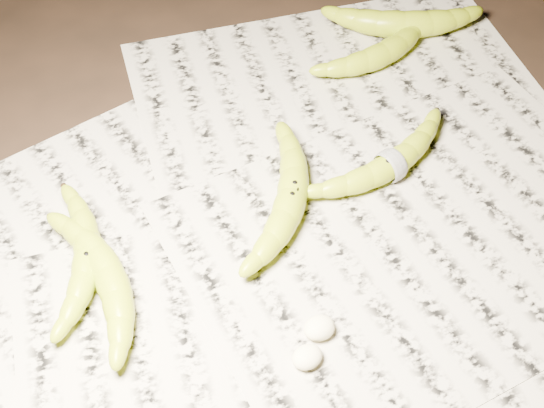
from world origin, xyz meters
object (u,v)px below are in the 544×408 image
banana_center (291,196)px  banana_upper_b (404,22)px  banana_left_a (87,254)px  banana_left_b (109,273)px  banana_upper_a (383,52)px  banana_taped (391,164)px

banana_center → banana_upper_b: 0.38m
banana_left_a → banana_left_b: (0.01, -0.04, 0.00)m
banana_left_b → banana_upper_a: banana_left_b is taller
banana_center → banana_left_a: bearing=120.6°
banana_upper_a → banana_taped: bearing=-129.2°
banana_center → banana_upper_a: (0.26, 0.16, -0.00)m
banana_center → banana_upper_a: 0.30m
banana_taped → banana_upper_a: bearing=48.9°
banana_left_a → banana_center: 0.24m
banana_upper_a → banana_upper_b: banana_upper_b is taller
banana_left_b → banana_upper_b: size_ratio=0.94×
banana_center → banana_taped: 0.13m
banana_upper_b → banana_taped: bearing=-99.2°
banana_left_b → banana_center: banana_center is taller
banana_center → banana_upper_a: bearing=-15.8°
banana_left_b → banana_upper_b: banana_upper_b is taller
banana_left_a → banana_upper_a: (0.50, 0.10, 0.00)m
banana_left_a → banana_left_b: size_ratio=0.97×
banana_center → banana_upper_a: size_ratio=1.13×
banana_upper_a → banana_upper_b: 0.07m
banana_upper_a → banana_upper_b: bearing=24.5°
banana_taped → banana_upper_a: 0.22m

